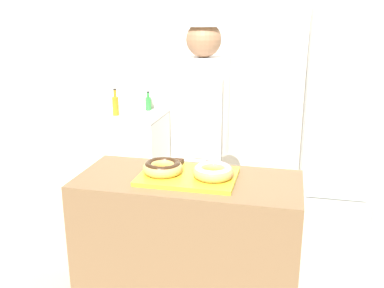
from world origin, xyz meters
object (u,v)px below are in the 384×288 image
Objects in this scene: serving_tray at (188,176)px; donut_light_glaze at (213,171)px; beverage_fridge at (340,114)px; chest_freezer at (116,151)px; donut_chocolate_glaze at (163,167)px; brownie_back_left at (176,163)px; brownie_back_right at (212,165)px; baker_person at (203,138)px; bottle_green at (148,103)px; bottle_orange at (116,105)px.

donut_light_glaze reaches higher than serving_tray.
chest_freezer is (-2.22, 0.01, -0.51)m from beverage_fridge.
donut_chocolate_glaze is 0.16m from brownie_back_left.
brownie_back_right is (0.26, 0.15, -0.02)m from donut_chocolate_glaze.
brownie_back_right reaches higher than chest_freezer.
donut_light_glaze is 2.29m from chest_freezer.
baker_person is 1.75m from chest_freezer.
beverage_fridge is (1.16, 1.76, -0.01)m from donut_chocolate_glaze.
bottle_green reaches higher than serving_tray.
donut_chocolate_glaze is at bearing -69.04° from bottle_green.
baker_person is 1.56m from beverage_fridge.
brownie_back_left is at bearing 180.00° from brownie_back_right.
beverage_fridge reaches higher than brownie_back_left.
brownie_back_right is 0.31× the size of bottle_orange.
beverage_fridge reaches higher than donut_chocolate_glaze.
baker_person is 1.67m from bottle_green.
beverage_fridge is at bearing 55.02° from brownie_back_left.
brownie_back_left is at bearing -55.81° from bottle_orange.
brownie_back_right is at bearing 51.51° from serving_tray.
bottle_green is at bearing 51.74° from bottle_orange.
baker_person is at bearing 78.68° from donut_chocolate_glaze.
donut_chocolate_glaze is at bearing 180.00° from donut_light_glaze.
donut_chocolate_glaze is 0.87× the size of bottle_orange.
bottle_orange reaches higher than brownie_back_right.
bottle_green is (-1.93, 0.25, -0.03)m from beverage_fridge.
serving_tray is 6.67× the size of brownie_back_left.
bottle_orange is (0.05, -0.07, 0.51)m from chest_freezer.
brownie_back_left is 1.95m from beverage_fridge.
bottle_green is at bearing 118.05° from donut_light_glaze.
bottle_orange is 0.39m from bottle_green.
donut_chocolate_glaze reaches higher than brownie_back_left.
donut_chocolate_glaze is 0.31m from brownie_back_right.
beverage_fridge is at bearing 48.30° from baker_person.
baker_person is at bearing -44.47° from bottle_orange.
donut_light_glaze is 0.13× the size of beverage_fridge.
donut_light_glaze is at bearing -52.38° from chest_freezer.
donut_light_glaze is 0.62m from baker_person.
chest_freezer is at bearing 124.26° from brownie_back_left.
brownie_back_right is at bearing -50.46° from bottle_orange.
bottle_orange is 1.35× the size of bottle_green.
donut_light_glaze is 2.27m from bottle_green.
beverage_fridge reaches higher than serving_tray.
donut_chocolate_glaze is 0.13× the size of beverage_fridge.
donut_light_glaze is at bearing 0.00° from donut_chocolate_glaze.
chest_freezer is at bearing 127.62° from donut_light_glaze.
donut_light_glaze is 2.14m from bottle_orange.
serving_tray is at bearing -65.25° from bottle_green.
brownie_back_right is 0.05× the size of beverage_fridge.
bottle_green is at bearing 119.13° from brownie_back_right.
chest_freezer is (-1.21, 1.75, -0.48)m from serving_tray.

